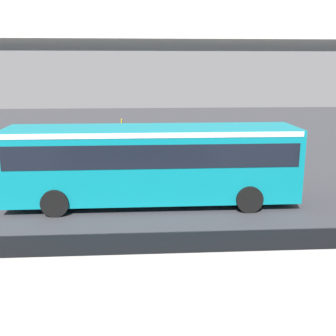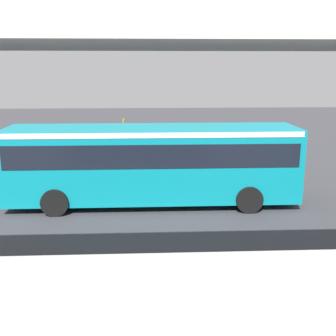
# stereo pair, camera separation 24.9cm
# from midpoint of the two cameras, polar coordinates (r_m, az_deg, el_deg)

# --- Properties ---
(ground) EXTENTS (80.00, 80.00, 0.00)m
(ground) POSITION_cam_midpoint_polar(r_m,az_deg,el_deg) (18.10, -0.41, -3.76)
(ground) COLOR #38383D
(city_bus) EXTENTS (11.54, 2.85, 3.15)m
(city_bus) POSITION_cam_midpoint_polar(r_m,az_deg,el_deg) (16.52, -2.64, 1.29)
(city_bus) COLOR #0C8493
(city_bus) RESTS_ON ground
(pedestrian) EXTENTS (0.38, 0.38, 1.79)m
(pedestrian) POSITION_cam_midpoint_polar(r_m,az_deg,el_deg) (22.58, 12.16, 1.78)
(pedestrian) COLOR #2D2D38
(pedestrian) RESTS_ON ground
(traffic_sign) EXTENTS (0.08, 0.60, 2.80)m
(traffic_sign) POSITION_cam_midpoint_polar(r_m,az_deg,el_deg) (22.12, -6.69, 4.40)
(traffic_sign) COLOR slate
(traffic_sign) RESTS_ON ground
(lane_dash_leftmost) EXTENTS (2.00, 0.20, 0.01)m
(lane_dash_leftmost) POSITION_cam_midpoint_polar(r_m,az_deg,el_deg) (21.80, 15.13, -1.20)
(lane_dash_leftmost) COLOR silver
(lane_dash_leftmost) RESTS_ON ground
(lane_dash_left) EXTENTS (2.00, 0.20, 0.01)m
(lane_dash_left) POSITION_cam_midpoint_polar(r_m,az_deg,el_deg) (20.87, 4.67, -1.42)
(lane_dash_left) COLOR silver
(lane_dash_left) RESTS_ON ground
(lane_dash_centre) EXTENTS (2.00, 0.20, 0.01)m
(lane_dash_centre) POSITION_cam_midpoint_polar(r_m,az_deg,el_deg) (20.68, -6.37, -1.60)
(lane_dash_centre) COLOR silver
(lane_dash_centre) RESTS_ON ground
(lane_dash_right) EXTENTS (2.00, 0.20, 0.01)m
(lane_dash_right) POSITION_cam_midpoint_polar(r_m,az_deg,el_deg) (21.26, -17.21, -1.71)
(lane_dash_right) COLOR silver
(lane_dash_right) RESTS_ON ground
(pedestrian_overpass) EXTENTS (30.76, 2.60, 7.27)m
(pedestrian_overpass) POSITION_cam_midpoint_polar(r_m,az_deg,el_deg) (4.94, 7.81, 14.09)
(pedestrian_overpass) COLOR #B2ADA5
(pedestrian_overpass) RESTS_ON ground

